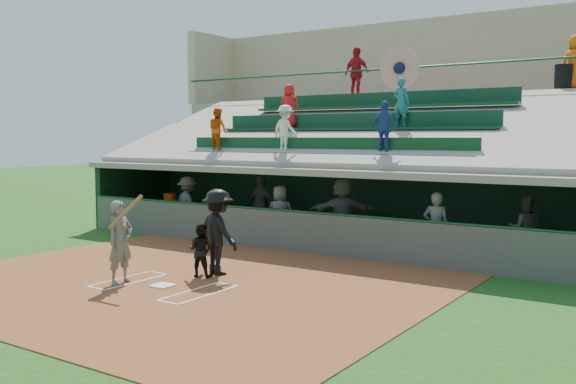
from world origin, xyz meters
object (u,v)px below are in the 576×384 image
Objects in this scene: batter_at_plate at (120,242)px; catcher at (200,250)px; home_plate at (162,285)px; water_cooler at (170,199)px; trash_bin at (564,78)px; white_table at (169,216)px.

batter_at_plate is 1.77m from catcher.
home_plate is 8.99m from water_cooler.
catcher is 2.76× the size of water_cooler.
batter_at_plate reaches higher than water_cooler.
catcher is at bearing 55.70° from batter_at_plate.
trash_bin is (5.39, 11.21, 4.40)m from catcher.
trash_bin reaches higher than white_table.
home_plate is 0.99× the size of water_cooler.
water_cooler is (0.03, 0.03, 0.58)m from white_table.
trash_bin reaches higher than batter_at_plate.
trash_bin is at bearing 26.83° from water_cooler.
home_plate is 14.40m from trash_bin.
trash_bin is (6.37, 12.65, 4.10)m from batter_at_plate.
trash_bin reaches higher than catcher.
white_table is (-6.13, 6.51, 0.37)m from home_plate.
home_plate is 1.29m from catcher.
home_plate is 0.22× the size of batter_at_plate.
home_plate is at bearing -53.87° from white_table.
catcher is 1.43× the size of white_table.
batter_at_plate is 4.51× the size of water_cooler.
water_cooler is at bearing -153.17° from trash_bin.
batter_at_plate is 2.35× the size of white_table.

